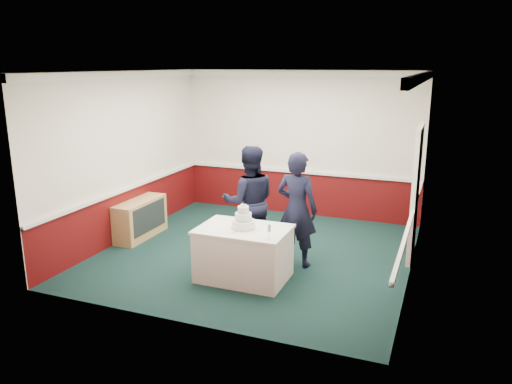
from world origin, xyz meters
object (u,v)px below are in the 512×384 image
(cake_table, at_px, (244,253))
(wedding_cake, at_px, (243,221))
(cake_knife, at_px, (236,232))
(person_woman, at_px, (297,209))
(sideboard, at_px, (140,219))
(person_man, at_px, (249,202))
(champagne_flute, at_px, (269,229))

(cake_table, distance_m, wedding_cake, 0.50)
(wedding_cake, xyz_separation_m, cake_knife, (-0.03, -0.20, -0.11))
(wedding_cake, relative_size, cake_knife, 1.65)
(cake_table, relative_size, person_woman, 0.72)
(cake_table, distance_m, cake_knife, 0.44)
(person_woman, bearing_deg, cake_knife, 66.67)
(sideboard, relative_size, person_man, 0.65)
(champagne_flute, bearing_deg, wedding_cake, 150.75)
(sideboard, distance_m, cake_knife, 2.77)
(person_woman, bearing_deg, champagne_flute, 93.93)
(cake_knife, height_order, champagne_flute, champagne_flute)
(sideboard, xyz_separation_m, person_woman, (3.05, -0.21, 0.56))
(sideboard, distance_m, champagne_flute, 3.30)
(cake_table, xyz_separation_m, cake_knife, (-0.03, -0.20, 0.39))
(cake_table, xyz_separation_m, person_man, (-0.27, 0.91, 0.52))
(champagne_flute, distance_m, person_man, 1.42)
(cake_table, height_order, person_man, person_man)
(cake_table, distance_m, person_man, 1.08)
(cake_knife, height_order, person_man, person_man)
(cake_table, distance_m, champagne_flute, 0.78)
(wedding_cake, bearing_deg, sideboard, 157.76)
(wedding_cake, distance_m, cake_knife, 0.23)
(sideboard, distance_m, person_woman, 3.11)
(sideboard, xyz_separation_m, person_man, (2.21, -0.11, 0.57))
(sideboard, relative_size, person_woman, 0.66)
(wedding_cake, distance_m, person_man, 0.95)
(champagne_flute, bearing_deg, person_man, 123.07)
(sideboard, distance_m, wedding_cake, 2.74)
(sideboard, bearing_deg, person_woman, -4.03)
(cake_table, height_order, person_woman, person_woman)
(cake_knife, distance_m, person_man, 1.14)
(person_woman, bearing_deg, person_man, 0.25)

